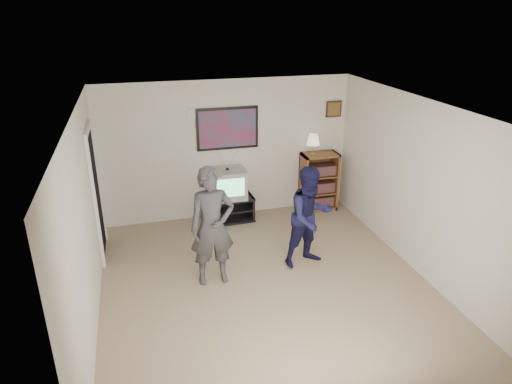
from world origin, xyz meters
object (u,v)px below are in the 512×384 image
bookshelf (319,182)px  person_tall (212,227)px  media_stand (228,209)px  crt_television (228,184)px  person_short (310,217)px

bookshelf → person_tall: person_tall is taller
bookshelf → person_tall: size_ratio=0.65×
media_stand → crt_television: size_ratio=1.49×
person_tall → media_stand: bearing=70.9°
person_tall → bookshelf: bearing=37.8°
bookshelf → person_tall: 3.08m
person_tall → person_short: size_ratio=1.11×
bookshelf → person_short: (-0.90, -1.83, 0.22)m
media_stand → person_tall: size_ratio=0.54×
media_stand → person_tall: person_tall is taller
crt_television → bookshelf: size_ratio=0.56×
crt_television → person_short: person_short is taller
person_short → bookshelf: bearing=50.7°
crt_television → bookshelf: bearing=2.5°
person_short → crt_television: bearing=103.0°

